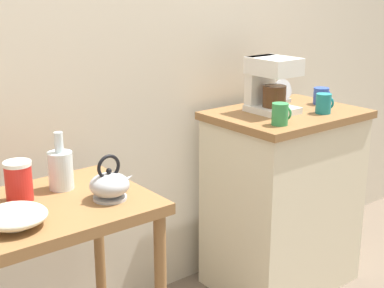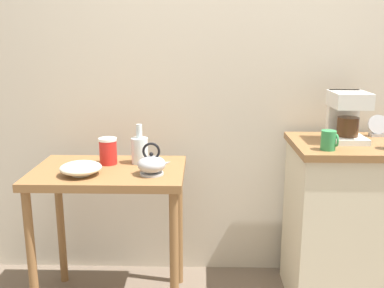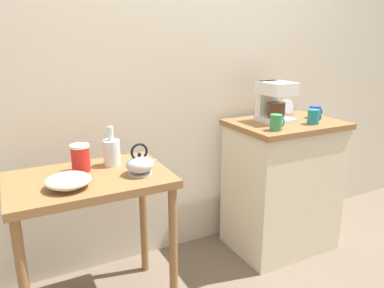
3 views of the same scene
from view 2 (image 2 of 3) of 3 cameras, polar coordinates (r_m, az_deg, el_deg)
The scene contains 10 objects.
back_wall at distance 2.62m, azimuth 7.80°, elevation 12.78°, with size 4.40×0.10×2.80m, color beige.
wooden_table at distance 2.33m, azimuth -10.68°, elevation -6.01°, with size 0.78×0.53×0.78m.
kitchen_counter at distance 2.57m, azimuth 20.36°, elevation -9.64°, with size 0.71×0.52×0.91m.
bowl_stoneware at distance 2.21m, azimuth -14.29°, elevation -3.05°, with size 0.20×0.20×0.06m.
teakettle at distance 2.16m, azimuth -5.24°, elevation -2.64°, with size 0.17×0.14×0.16m.
glass_carafe_vase at distance 2.35m, azimuth -6.83°, elevation -0.71°, with size 0.09×0.09×0.21m.
canister_enamel at distance 2.36m, azimuth -10.87°, elevation -0.90°, with size 0.10×0.10×0.14m.
coffee_maker at distance 2.43m, azimuth 19.51°, elevation 3.71°, with size 0.18×0.22×0.26m.
mug_tall_green at distance 2.21m, azimuth 17.41°, elevation 0.47°, with size 0.08×0.07×0.10m.
table_clock at distance 2.61m, azimuth 23.02°, elevation 2.08°, with size 0.11×0.05×0.12m.
Camera 2 is at (-0.19, -2.20, 1.43)m, focal length 40.95 mm.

